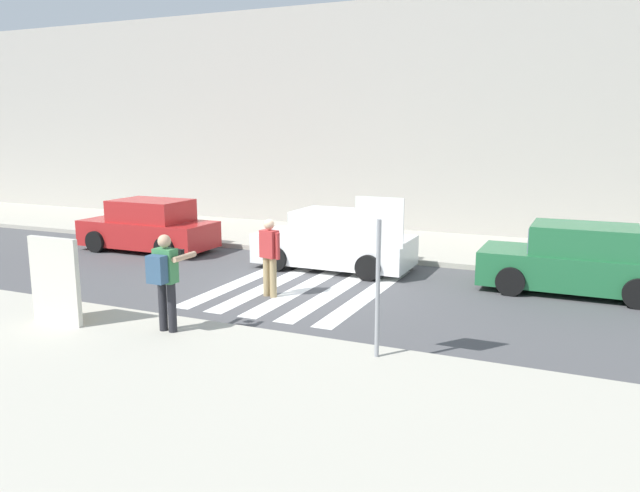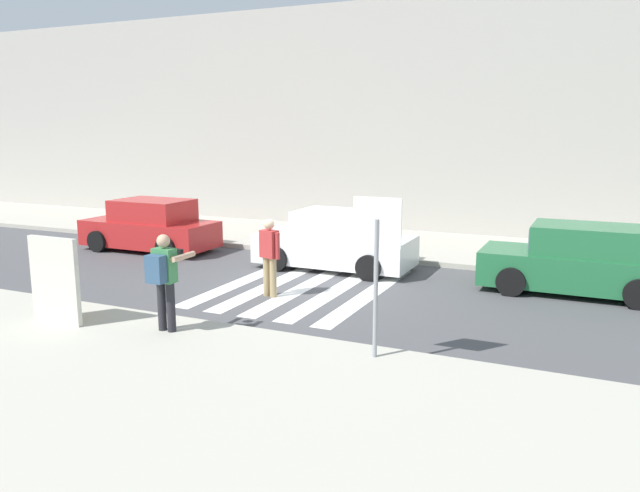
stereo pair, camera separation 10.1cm
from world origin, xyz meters
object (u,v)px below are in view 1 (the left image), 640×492
stop_sign (379,242)px  advertising_board (55,281)px  photographer_with_backpack (165,275)px  parked_car_red (149,227)px  parked_car_white (335,242)px  parked_car_green (577,261)px  pedestrian_crossing (269,253)px

stop_sign → advertising_board: (-5.86, -0.80, -1.02)m
stop_sign → advertising_board: 6.00m
photographer_with_backpack → parked_car_red: 8.41m
stop_sign → parked_car_white: stop_sign is taller
photographer_with_backpack → parked_car_green: photographer_with_backpack is taller
photographer_with_backpack → pedestrian_crossing: (0.30, 3.21, -0.19)m
parked_car_red → advertising_board: advertising_board is taller
photographer_with_backpack → parked_car_white: bearing=85.1°
pedestrian_crossing → parked_car_white: 3.13m
pedestrian_crossing → parked_car_green: size_ratio=0.42×
advertising_board → parked_car_green: bearing=38.5°
stop_sign → pedestrian_crossing: bearing=140.5°
photographer_with_backpack → pedestrian_crossing: size_ratio=1.00×
parked_car_green → photographer_with_backpack: bearing=-135.4°
parked_car_white → advertising_board: advertising_board is taller
stop_sign → parked_car_white: bearing=118.3°
pedestrian_crossing → parked_car_red: 6.61m
stop_sign → advertising_board: stop_sign is taller
advertising_board → parked_car_white: bearing=68.6°
stop_sign → photographer_with_backpack: stop_sign is taller
photographer_with_backpack → parked_car_red: bearing=131.2°
parked_car_red → stop_sign: bearing=-32.7°
parked_car_green → advertising_board: size_ratio=2.56×
parked_car_white → advertising_board: size_ratio=2.56×
stop_sign → parked_car_green: 6.65m
parked_car_white → parked_car_red: bearing=-180.0°
advertising_board → parked_car_red: bearing=116.9°
photographer_with_backpack → advertising_board: (-2.10, -0.45, -0.23)m
stop_sign → parked_car_white: size_ratio=0.61×
photographer_with_backpack → advertising_board: 2.16m
parked_car_red → parked_car_green: bearing=0.0°
parked_car_green → advertising_board: 10.89m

